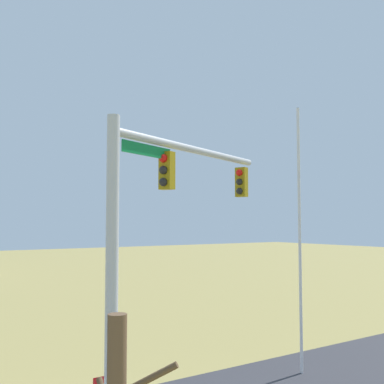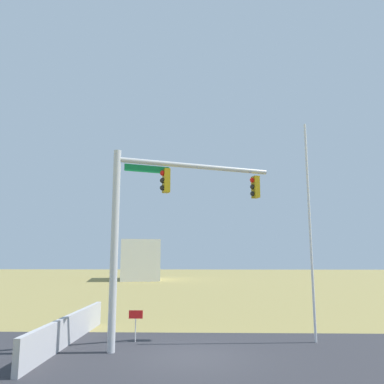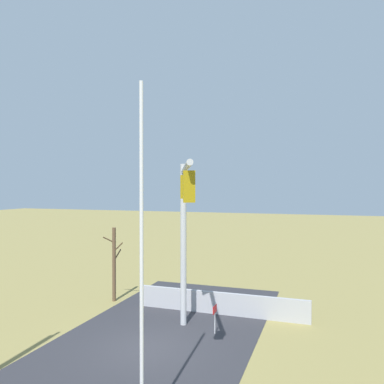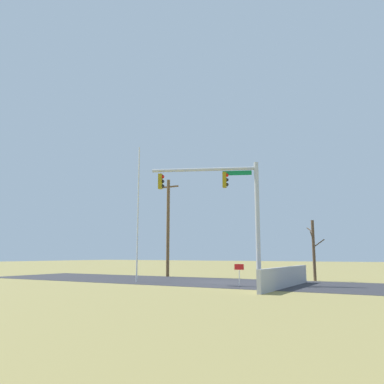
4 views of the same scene
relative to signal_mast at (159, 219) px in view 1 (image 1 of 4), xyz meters
name	(u,v)px [view 1 (image 1 of 4)]	position (x,y,z in m)	size (l,w,h in m)	color
signal_mast	(159,219)	(0.00, 0.00, 0.00)	(6.26, 2.69, 7.39)	#B2B5BA
flagpole	(300,238)	(-6.19, -1.12, -0.61)	(0.10, 0.10, 9.00)	silver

